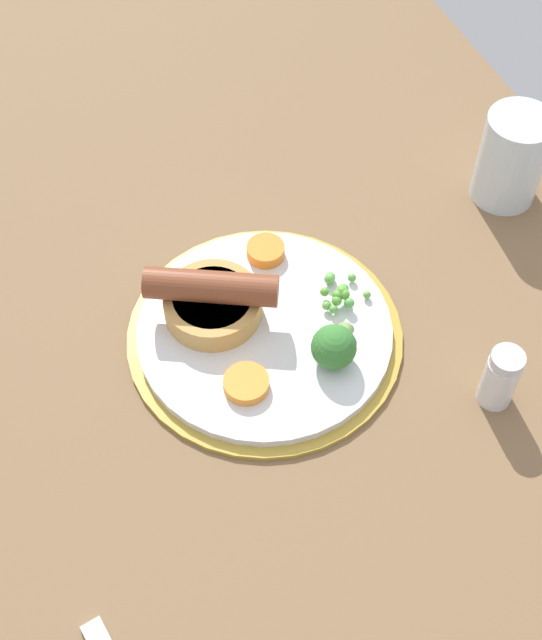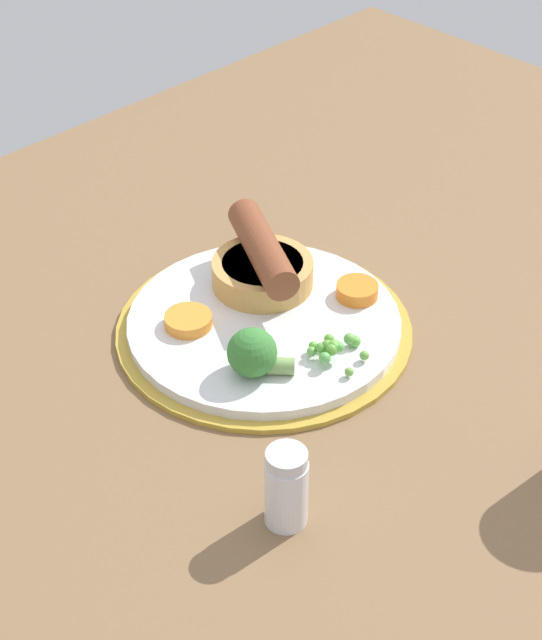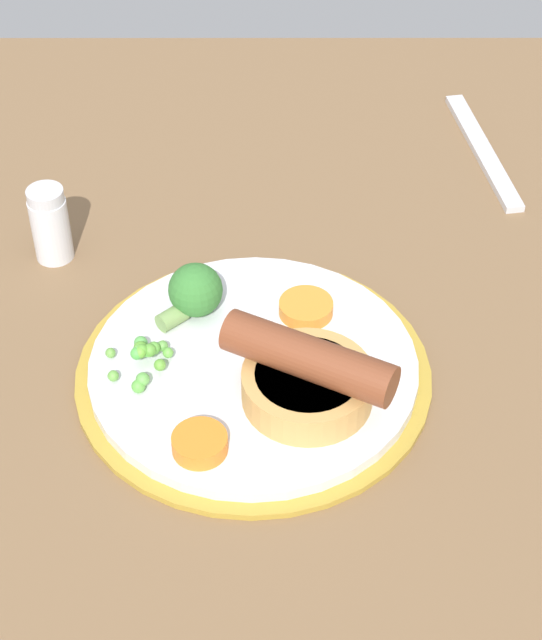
# 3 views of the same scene
# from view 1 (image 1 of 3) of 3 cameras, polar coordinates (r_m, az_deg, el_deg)

# --- Properties ---
(dining_table) EXTENTS (1.10, 0.80, 0.03)m
(dining_table) POSITION_cam_1_polar(r_m,az_deg,el_deg) (0.85, -2.62, 1.04)
(dining_table) COLOR brown
(dining_table) RESTS_ON ground
(dinner_plate) EXTENTS (0.25, 0.25, 0.01)m
(dinner_plate) POSITION_cam_1_polar(r_m,az_deg,el_deg) (0.80, -0.40, -0.88)
(dinner_plate) COLOR #B79333
(dinner_plate) RESTS_ON dining_table
(sausage_pudding) EXTENTS (0.09, 0.12, 0.05)m
(sausage_pudding) POSITION_cam_1_polar(r_m,az_deg,el_deg) (0.79, -3.79, 1.37)
(sausage_pudding) COLOR tan
(sausage_pudding) RESTS_ON dinner_plate
(pea_pile) EXTENTS (0.05, 0.05, 0.02)m
(pea_pile) POSITION_cam_1_polar(r_m,az_deg,el_deg) (0.81, 4.40, 1.80)
(pea_pile) COLOR #63A442
(pea_pile) RESTS_ON dinner_plate
(broccoli_floret_near) EXTENTS (0.05, 0.05, 0.04)m
(broccoli_floret_near) POSITION_cam_1_polar(r_m,az_deg,el_deg) (0.76, 4.08, -1.69)
(broccoli_floret_near) COLOR #387A33
(broccoli_floret_near) RESTS_ON dinner_plate
(carrot_slice_0) EXTENTS (0.05, 0.05, 0.01)m
(carrot_slice_0) POSITION_cam_1_polar(r_m,az_deg,el_deg) (0.76, -1.60, -4.09)
(carrot_slice_0) COLOR orange
(carrot_slice_0) RESTS_ON dinner_plate
(carrot_slice_1) EXTENTS (0.04, 0.04, 0.01)m
(carrot_slice_1) POSITION_cam_1_polar(r_m,az_deg,el_deg) (0.85, -0.35, 4.45)
(carrot_slice_1) COLOR orange
(carrot_slice_1) RESTS_ON dinner_plate
(drinking_glass) EXTENTS (0.07, 0.07, 0.10)m
(drinking_glass) POSITION_cam_1_polar(r_m,az_deg,el_deg) (0.92, 15.14, 9.99)
(drinking_glass) COLOR silver
(drinking_glass) RESTS_ON dining_table
(salt_shaker) EXTENTS (0.03, 0.03, 0.06)m
(salt_shaker) POSITION_cam_1_polar(r_m,az_deg,el_deg) (0.77, 14.48, -3.60)
(salt_shaker) COLOR silver
(salt_shaker) RESTS_ON dining_table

